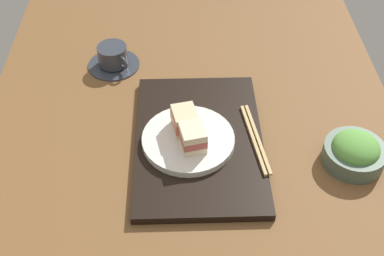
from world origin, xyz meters
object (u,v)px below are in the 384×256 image
Objects in this scene: chopsticks_pair at (255,139)px; coffee_cup at (113,58)px; salad_bowl at (355,152)px; sandwich_far at (185,120)px; sandwich_near at (192,138)px; sandwich_plate at (188,140)px.

coffee_cup is at bearing 48.38° from chopsticks_pair.
sandwich_far is at bearing 78.17° from salad_bowl.
salad_bowl is 0.63× the size of chopsticks_pair.
sandwich_far reaches higher than salad_bowl.
chopsticks_pair is at bearing -78.03° from sandwich_near.
sandwich_near is at bearing -149.28° from coffee_cup.
sandwich_plate is at bearing 14.58° from sandwich_near.
sandwich_plate is 36.54cm from salad_bowl.
chopsticks_pair is (0.32, -15.18, -0.46)cm from sandwich_plate.
salad_bowl reaches higher than chopsticks_pair.
chopsticks_pair is at bearing -131.62° from coffee_cup.
sandwich_plate is 15.19cm from chopsticks_pair.
sandwich_near is 35.69cm from salad_bowl.
salad_bowl is (-4.99, -36.19, 0.29)cm from sandwich_plate.
sandwich_far is 0.34× the size of chopsticks_pair.
chopsticks_pair is (5.31, 21.01, -0.74)cm from salad_bowl.
sandwich_near reaches higher than sandwich_plate.
sandwich_far is 34.01cm from coffee_cup.
coffee_cup is at bearing 30.72° from sandwich_near.
sandwich_near is 15.31cm from chopsticks_pair.
sandwich_far is (5.49, 1.43, -0.04)cm from sandwich_near.
salad_bowl reaches higher than sandwich_plate.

